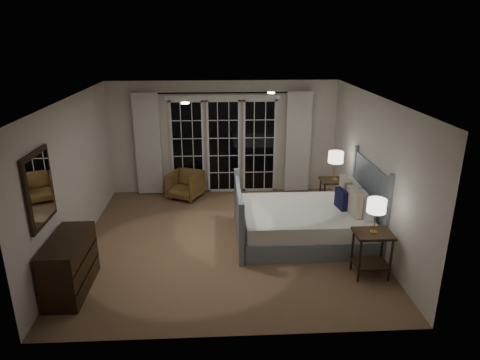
{
  "coord_description": "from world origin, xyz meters",
  "views": [
    {
      "loc": [
        -0.13,
        -6.76,
        3.51
      ],
      "look_at": [
        0.25,
        0.22,
        1.05
      ],
      "focal_mm": 32.0,
      "sensor_mm": 36.0,
      "label": 1
    }
  ],
  "objects_px": {
    "nightstand_left": "(372,247)",
    "lamp_left": "(377,206)",
    "lamp_right": "(336,158)",
    "dresser": "(70,265)",
    "bed": "(307,221)",
    "nightstand_right": "(333,191)",
    "armchair": "(185,185)"
  },
  "relations": [
    {
      "from": "armchair",
      "to": "dresser",
      "type": "bearing_deg",
      "value": -84.98
    },
    {
      "from": "bed",
      "to": "armchair",
      "type": "relative_size",
      "value": 3.51
    },
    {
      "from": "lamp_left",
      "to": "lamp_right",
      "type": "height_order",
      "value": "lamp_right"
    },
    {
      "from": "armchair",
      "to": "dresser",
      "type": "height_order",
      "value": "dresser"
    },
    {
      "from": "armchair",
      "to": "nightstand_right",
      "type": "bearing_deg",
      "value": 9.32
    },
    {
      "from": "bed",
      "to": "nightstand_left",
      "type": "xyz_separation_m",
      "value": [
        0.71,
        -1.23,
        0.13
      ]
    },
    {
      "from": "nightstand_left",
      "to": "lamp_right",
      "type": "height_order",
      "value": "lamp_right"
    },
    {
      "from": "bed",
      "to": "lamp_right",
      "type": "height_order",
      "value": "bed"
    },
    {
      "from": "lamp_right",
      "to": "dresser",
      "type": "relative_size",
      "value": 0.5
    },
    {
      "from": "lamp_right",
      "to": "nightstand_left",
      "type": "bearing_deg",
      "value": -91.17
    },
    {
      "from": "bed",
      "to": "armchair",
      "type": "bearing_deg",
      "value": 137.16
    },
    {
      "from": "nightstand_left",
      "to": "dresser",
      "type": "relative_size",
      "value": 0.62
    },
    {
      "from": "lamp_left",
      "to": "bed",
      "type": "bearing_deg",
      "value": 120.15
    },
    {
      "from": "nightstand_left",
      "to": "armchair",
      "type": "relative_size",
      "value": 1.07
    },
    {
      "from": "lamp_right",
      "to": "dresser",
      "type": "xyz_separation_m",
      "value": [
        -4.41,
        -2.56,
        -0.74
      ]
    },
    {
      "from": "nightstand_right",
      "to": "armchair",
      "type": "bearing_deg",
      "value": 162.82
    },
    {
      "from": "nightstand_right",
      "to": "lamp_right",
      "type": "xyz_separation_m",
      "value": [
        0.0,
        -0.0,
        0.69
      ]
    },
    {
      "from": "nightstand_right",
      "to": "lamp_left",
      "type": "xyz_separation_m",
      "value": [
        -0.05,
        -2.4,
        0.67
      ]
    },
    {
      "from": "nightstand_right",
      "to": "lamp_left",
      "type": "height_order",
      "value": "lamp_left"
    },
    {
      "from": "bed",
      "to": "lamp_right",
      "type": "bearing_deg",
      "value": 56.76
    },
    {
      "from": "lamp_left",
      "to": "dresser",
      "type": "bearing_deg",
      "value": -177.79
    },
    {
      "from": "nightstand_left",
      "to": "lamp_right",
      "type": "distance_m",
      "value": 2.49
    },
    {
      "from": "bed",
      "to": "nightstand_left",
      "type": "height_order",
      "value": "bed"
    },
    {
      "from": "nightstand_left",
      "to": "lamp_left",
      "type": "distance_m",
      "value": 0.65
    },
    {
      "from": "nightstand_left",
      "to": "nightstand_right",
      "type": "bearing_deg",
      "value": 88.83
    },
    {
      "from": "lamp_left",
      "to": "armchair",
      "type": "bearing_deg",
      "value": 131.81
    },
    {
      "from": "armchair",
      "to": "lamp_right",
      "type": "bearing_deg",
      "value": 9.32
    },
    {
      "from": "lamp_left",
      "to": "lamp_right",
      "type": "xyz_separation_m",
      "value": [
        0.05,
        2.4,
        0.02
      ]
    },
    {
      "from": "bed",
      "to": "lamp_left",
      "type": "bearing_deg",
      "value": -59.85
    },
    {
      "from": "nightstand_right",
      "to": "armchair",
      "type": "distance_m",
      "value": 3.17
    },
    {
      "from": "bed",
      "to": "armchair",
      "type": "height_order",
      "value": "bed"
    },
    {
      "from": "bed",
      "to": "lamp_right",
      "type": "relative_size",
      "value": 4.07
    }
  ]
}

